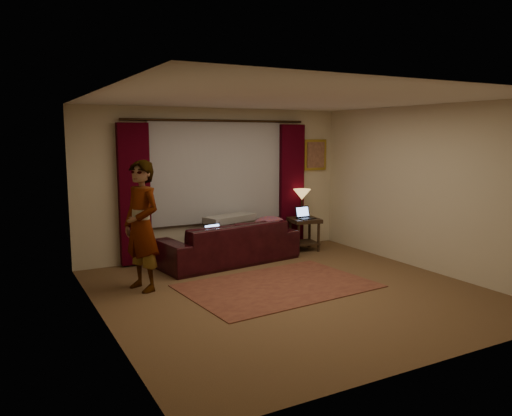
{
  "coord_description": "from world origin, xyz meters",
  "views": [
    {
      "loc": [
        -3.57,
        -5.61,
        2.13
      ],
      "look_at": [
        0.1,
        1.2,
        1.0
      ],
      "focal_mm": 35.0,
      "sensor_mm": 36.0,
      "label": 1
    }
  ],
  "objects_px": {
    "laptop_table": "(306,213)",
    "sofa": "(228,234)",
    "laptop_sofa": "(217,232)",
    "end_table": "(304,234)",
    "person": "(142,226)",
    "tiffany_lamp": "(302,203)"
  },
  "relations": [
    {
      "from": "laptop_table",
      "to": "laptop_sofa",
      "type": "bearing_deg",
      "value": -176.18
    },
    {
      "from": "sofa",
      "to": "laptop_table",
      "type": "xyz_separation_m",
      "value": [
        1.64,
        0.11,
        0.23
      ]
    },
    {
      "from": "end_table",
      "to": "person",
      "type": "distance_m",
      "value": 3.51
    },
    {
      "from": "sofa",
      "to": "laptop_table",
      "type": "relative_size",
      "value": 7.05
    },
    {
      "from": "laptop_table",
      "to": "person",
      "type": "distance_m",
      "value": 3.44
    },
    {
      "from": "laptop_table",
      "to": "person",
      "type": "relative_size",
      "value": 0.19
    },
    {
      "from": "sofa",
      "to": "person",
      "type": "distance_m",
      "value": 1.9
    },
    {
      "from": "sofa",
      "to": "end_table",
      "type": "bearing_deg",
      "value": 178.37
    },
    {
      "from": "laptop_sofa",
      "to": "laptop_table",
      "type": "xyz_separation_m",
      "value": [
        1.95,
        0.33,
        0.12
      ]
    },
    {
      "from": "sofa",
      "to": "person",
      "type": "xyz_separation_m",
      "value": [
        -1.68,
        -0.79,
        0.42
      ]
    },
    {
      "from": "laptop_table",
      "to": "sofa",
      "type": "bearing_deg",
      "value": 177.81
    },
    {
      "from": "end_table",
      "to": "laptop_sofa",
      "type": "bearing_deg",
      "value": -168.54
    },
    {
      "from": "sofa",
      "to": "end_table",
      "type": "xyz_separation_m",
      "value": [
        1.64,
        0.17,
        -0.18
      ]
    },
    {
      "from": "end_table",
      "to": "person",
      "type": "bearing_deg",
      "value": -163.84
    },
    {
      "from": "tiffany_lamp",
      "to": "person",
      "type": "relative_size",
      "value": 0.29
    },
    {
      "from": "person",
      "to": "end_table",
      "type": "bearing_deg",
      "value": 86.27
    },
    {
      "from": "sofa",
      "to": "laptop_table",
      "type": "height_order",
      "value": "sofa"
    },
    {
      "from": "laptop_sofa",
      "to": "person",
      "type": "distance_m",
      "value": 1.51
    },
    {
      "from": "tiffany_lamp",
      "to": "laptop_table",
      "type": "bearing_deg",
      "value": -103.09
    },
    {
      "from": "laptop_table",
      "to": "tiffany_lamp",
      "type": "bearing_deg",
      "value": 71.03
    },
    {
      "from": "laptop_sofa",
      "to": "laptop_table",
      "type": "bearing_deg",
      "value": -1.13
    },
    {
      "from": "sofa",
      "to": "end_table",
      "type": "relative_size",
      "value": 3.97
    }
  ]
}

